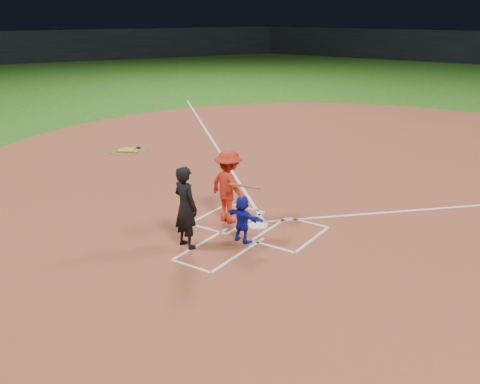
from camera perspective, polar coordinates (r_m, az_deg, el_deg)
The scene contains 13 objects.
ground at distance 14.06m, azimuth 1.93°, elevation -3.63°, with size 120.00×120.00×0.00m, color #235916.
home_plate_dirt at distance 19.13m, azimuth 11.49°, elevation 2.25°, with size 28.00×28.00×0.01m, color brown.
stadium_wall_left at distance 60.20m, azimuth -21.19°, elevation 14.26°, with size 1.20×60.00×3.20m, color black.
home_plate at distance 14.05m, azimuth 1.93°, elevation -3.56°, with size 0.60×0.60×0.02m, color white.
on_deck_circle at distance 21.91m, azimuth -11.89°, elevation 4.41°, with size 1.70×1.70×0.01m, color brown.
on_deck_logo at distance 21.91m, azimuth -11.89°, elevation 4.43°, with size 0.80×0.80×0.00m, color gold.
on_deck_bat_a at distance 21.97m, azimuth -11.16°, elevation 4.60°, with size 0.06×0.06×0.84m, color olive.
on_deck_bat_c at distance 21.49m, azimuth -11.90°, elevation 4.22°, with size 0.06×0.06×0.84m, color #9F6C3A.
bat_weight_donut at distance 22.04m, azimuth -10.79°, elevation 4.65°, with size 0.19×0.19×0.05m, color black.
catcher at distance 12.90m, azimuth 0.27°, elevation -2.89°, with size 1.09×0.35×1.18m, color #1419A5.
umpire at distance 12.55m, azimuth -5.83°, elevation -1.62°, with size 0.73×0.48×2.00m, color black.
chalk_markings at distance 18.49m, azimuth 10.64°, elevation 1.75°, with size 28.35×17.32×0.01m.
batter_at_plate at distance 14.00m, azimuth -1.21°, elevation 0.60°, with size 1.57×1.01×1.95m.
Camera 1 is at (6.81, -11.03, 5.44)m, focal length 40.00 mm.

